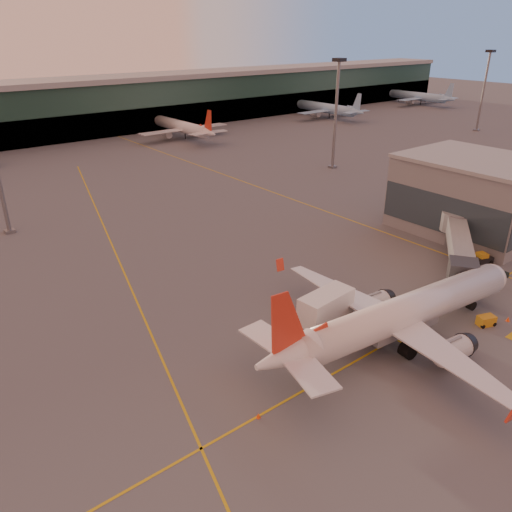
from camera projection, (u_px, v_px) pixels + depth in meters
ground at (405, 379)px, 49.42m from camera, size 600.00×600.00×0.00m
taxi_markings at (135, 254)px, 76.92m from camera, size 100.12×173.00×0.01m
terminal at (6, 114)px, 146.67m from camera, size 400.00×20.00×17.60m
gate_building at (473, 195)px, 83.35m from camera, size 18.40×22.40×12.60m
mast_east_near at (336, 106)px, 118.56m from camera, size 2.40×2.40×25.60m
mast_east_far at (485, 85)px, 163.94m from camera, size 2.40×2.40×25.60m
distant_aircraft_row at (77, 153)px, 139.52m from camera, size 350.00×34.00×13.00m
main_airplane at (399, 316)px, 53.62m from camera, size 35.97×32.50×10.85m
jet_bridge at (458, 243)px, 71.13m from camera, size 20.21×15.15×5.52m
catering_truck at (326, 311)px, 55.67m from camera, size 6.86×3.47×5.15m
gpu_cart at (486, 321)px, 58.19m from camera, size 2.35×1.87×1.20m
pushback_tug at (481, 259)px, 73.60m from camera, size 3.54×2.66×1.63m
cone_nose at (493, 286)px, 66.91m from camera, size 0.38×0.38×0.49m
cone_tail at (258, 415)px, 44.42m from camera, size 0.40×0.40×0.51m
cone_fwd at (508, 319)px, 59.12m from camera, size 0.45×0.45×0.57m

